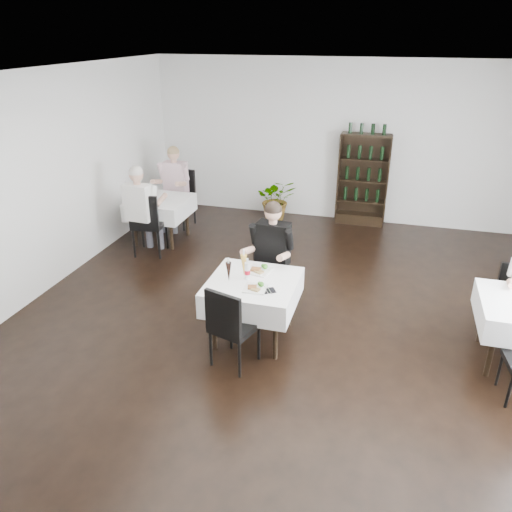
{
  "coord_description": "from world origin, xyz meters",
  "views": [
    {
      "loc": [
        1.14,
        -4.97,
        3.46
      ],
      "look_at": [
        -0.32,
        0.2,
        1.0
      ],
      "focal_mm": 35.0,
      "sensor_mm": 36.0,
      "label": 1
    }
  ],
  "objects_px": {
    "main_table": "(253,292)",
    "potted_tree": "(276,199)",
    "diner_main": "(271,250)",
    "wine_shelf": "(363,181)"
  },
  "relations": [
    {
      "from": "wine_shelf",
      "to": "potted_tree",
      "type": "distance_m",
      "value": 1.67
    },
    {
      "from": "main_table",
      "to": "diner_main",
      "type": "bearing_deg",
      "value": 86.71
    },
    {
      "from": "wine_shelf",
      "to": "diner_main",
      "type": "xyz_separation_m",
      "value": [
        -0.86,
        -3.63,
        0.03
      ]
    },
    {
      "from": "main_table",
      "to": "potted_tree",
      "type": "distance_m",
      "value": 4.15
    },
    {
      "from": "potted_tree",
      "to": "main_table",
      "type": "bearing_deg",
      "value": -80.27
    },
    {
      "from": "main_table",
      "to": "potted_tree",
      "type": "xyz_separation_m",
      "value": [
        -0.7,
        4.09,
        -0.21
      ]
    },
    {
      "from": "potted_tree",
      "to": "diner_main",
      "type": "distance_m",
      "value": 3.52
    },
    {
      "from": "potted_tree",
      "to": "diner_main",
      "type": "relative_size",
      "value": 0.55
    },
    {
      "from": "potted_tree",
      "to": "diner_main",
      "type": "bearing_deg",
      "value": -77.74
    },
    {
      "from": "wine_shelf",
      "to": "potted_tree",
      "type": "bearing_deg",
      "value": -171.93
    }
  ]
}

